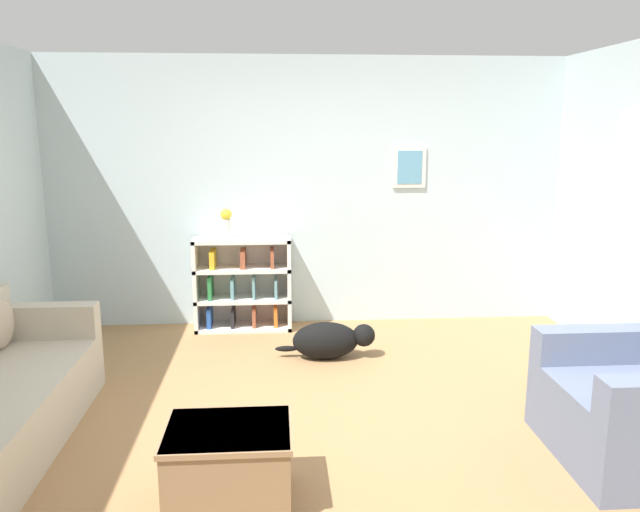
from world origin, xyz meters
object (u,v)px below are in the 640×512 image
Objects in this scene: bookshelf at (243,284)px; coffee_table at (229,463)px; dog at (330,340)px; vase at (226,222)px.

bookshelf is 2.93m from coffee_table.
vase is (-0.91, 0.86, 0.90)m from dog.
dog is (0.77, -0.88, -0.27)m from bookshelf.
dog is 1.54m from vase.
dog is 3.01× the size of vase.
dog is at bearing 71.01° from coffee_table.
bookshelf is 3.27× the size of vase.
bookshelf is 1.08× the size of dog.
bookshelf is 1.21m from dog.
coffee_table is 3.02m from vase.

